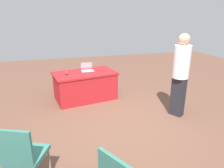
# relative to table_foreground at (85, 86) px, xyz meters

# --- Properties ---
(ground_plane) EXTENTS (14.40, 14.40, 0.00)m
(ground_plane) POSITION_rel_table_foreground_xyz_m (-0.50, 1.59, -0.37)
(ground_plane) COLOR brown
(table_foreground) EXTENTS (1.72, 1.15, 0.74)m
(table_foreground) POSITION_rel_table_foreground_xyz_m (0.00, 0.00, 0.00)
(table_foreground) COLOR #AD1E23
(table_foreground) RESTS_ON ground
(chair_tucked_left) EXTENTS (0.58, 0.58, 0.96)m
(chair_tucked_left) POSITION_rel_table_foreground_xyz_m (1.21, 2.83, 0.18)
(chair_tucked_left) COLOR #9E9993
(chair_tucked_left) RESTS_ON ground
(person_attendee_standing) EXTENTS (0.46, 0.46, 1.82)m
(person_attendee_standing) POSITION_rel_table_foreground_xyz_m (-1.84, 1.50, 0.65)
(person_attendee_standing) COLOR #26262D
(person_attendee_standing) RESTS_ON ground
(laptop_silver) EXTENTS (0.32, 0.30, 0.21)m
(laptop_silver) POSITION_rel_table_foreground_xyz_m (-0.09, -0.15, 0.41)
(laptop_silver) COLOR silver
(laptop_silver) RESTS_ON table_foreground
(yarn_ball) EXTENTS (0.09, 0.09, 0.09)m
(yarn_ball) POSITION_rel_table_foreground_xyz_m (0.47, 0.09, 0.41)
(yarn_ball) COLOR #B2382D
(yarn_ball) RESTS_ON table_foreground
(scissors_red) EXTENTS (0.17, 0.13, 0.01)m
(scissors_red) POSITION_rel_table_foreground_xyz_m (-0.42, -0.07, 0.37)
(scissors_red) COLOR red
(scissors_red) RESTS_ON table_foreground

